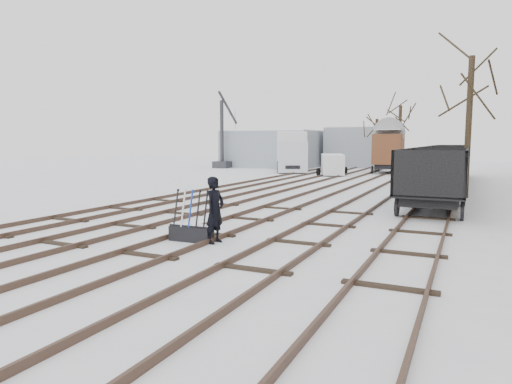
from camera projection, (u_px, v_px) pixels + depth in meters
ground at (208, 234)px, 14.25m from camera, size 120.00×120.00×0.00m
tracks at (330, 190)px, 26.54m from camera, size 13.90×52.00×0.16m
shed_left at (274, 149)px, 51.90m from camera, size 10.00×8.00×4.10m
shed_right at (361, 147)px, 51.67m from camera, size 7.00×6.00×4.50m
ground_frame at (191, 232)px, 13.26m from camera, size 1.31×0.45×1.49m
worker at (215, 210)px, 12.96m from camera, size 0.53×0.74×1.91m
freight_wagon_a at (433, 187)px, 18.94m from camera, size 2.53×6.33×2.58m
freight_wagon_b at (442, 177)px, 24.70m from camera, size 2.53×6.33×2.58m
freight_wagon_c at (448, 170)px, 30.46m from camera, size 2.53×6.33×2.58m
freight_wagon_d at (452, 165)px, 36.21m from camera, size 2.53×6.33×2.58m
box_van_wagon at (389, 148)px, 41.42m from camera, size 3.04×5.27×3.89m
lorry at (291, 151)px, 44.07m from camera, size 4.74×8.73×3.79m
panel_van at (332, 164)px, 39.04m from camera, size 3.00×4.41×1.79m
crane at (223, 148)px, 49.33m from camera, size 1.73×4.79×8.17m
tree_near at (468, 128)px, 23.04m from camera, size 0.30×0.30×7.13m
tree_far_left at (376, 145)px, 44.80m from camera, size 0.30×0.30×5.06m
tree_far_right at (399, 139)px, 42.32m from camera, size 0.30×0.30×6.17m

